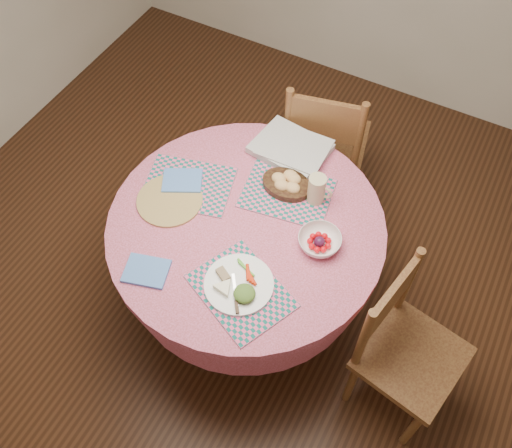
# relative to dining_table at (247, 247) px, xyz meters

# --- Properties ---
(ground) EXTENTS (4.00, 4.00, 0.00)m
(ground) POSITION_rel_dining_table_xyz_m (0.00, 0.00, -0.56)
(ground) COLOR #331C0F
(ground) RESTS_ON ground
(room_envelope) EXTENTS (4.01, 4.01, 2.71)m
(room_envelope) POSITION_rel_dining_table_xyz_m (0.00, 0.00, 1.16)
(room_envelope) COLOR silver
(room_envelope) RESTS_ON ground
(dining_table) EXTENTS (1.24, 1.24, 0.75)m
(dining_table) POSITION_rel_dining_table_xyz_m (0.00, 0.00, 0.00)
(dining_table) COLOR #D4628E
(dining_table) RESTS_ON ground
(chair_right) EXTENTS (0.48, 0.49, 0.92)m
(chair_right) POSITION_rel_dining_table_xyz_m (0.82, -0.08, -0.08)
(chair_right) COLOR brown
(chair_right) RESTS_ON ground
(chair_back) EXTENTS (0.53, 0.51, 0.96)m
(chair_back) POSITION_rel_dining_table_xyz_m (0.03, 0.83, -0.05)
(chair_back) COLOR brown
(chair_back) RESTS_ON ground
(placemat_front) EXTENTS (0.49, 0.44, 0.01)m
(placemat_front) POSITION_rel_dining_table_xyz_m (0.15, -0.31, 0.20)
(placemat_front) COLOR #11625A
(placemat_front) RESTS_ON dining_table
(placemat_left) EXTENTS (0.46, 0.39, 0.01)m
(placemat_left) POSITION_rel_dining_table_xyz_m (-0.34, 0.06, 0.20)
(placemat_left) COLOR #11625A
(placemat_left) RESTS_ON dining_table
(placemat_back) EXTENTS (0.44, 0.36, 0.01)m
(placemat_back) POSITION_rel_dining_table_xyz_m (0.08, 0.24, 0.20)
(placemat_back) COLOR #11625A
(placemat_back) RESTS_ON dining_table
(wicker_trivet) EXTENTS (0.30, 0.30, 0.01)m
(wicker_trivet) POSITION_rel_dining_table_xyz_m (-0.37, -0.06, 0.20)
(wicker_trivet) COLOR #A08845
(wicker_trivet) RESTS_ON dining_table
(napkin_near) EXTENTS (0.21, 0.18, 0.01)m
(napkin_near) POSITION_rel_dining_table_xyz_m (-0.25, -0.41, 0.20)
(napkin_near) COLOR #4F7FCB
(napkin_near) RESTS_ON dining_table
(napkin_far) EXTENTS (0.22, 0.21, 0.01)m
(napkin_far) POSITION_rel_dining_table_xyz_m (-0.37, 0.06, 0.21)
(napkin_far) COLOR #4F7FCB
(napkin_far) RESTS_ON placemat_left
(dinner_plate) EXTENTS (0.29, 0.29, 0.05)m
(dinner_plate) POSITION_rel_dining_table_xyz_m (0.13, -0.29, 0.22)
(dinner_plate) COLOR white
(dinner_plate) RESTS_ON placemat_front
(bread_bowl) EXTENTS (0.23, 0.23, 0.08)m
(bread_bowl) POSITION_rel_dining_table_xyz_m (0.07, 0.27, 0.23)
(bread_bowl) COLOR black
(bread_bowl) RESTS_ON placemat_back
(latte_mug) EXTENTS (0.12, 0.08, 0.14)m
(latte_mug) POSITION_rel_dining_table_xyz_m (0.22, 0.26, 0.27)
(latte_mug) COLOR #CBBA8B
(latte_mug) RESTS_ON placemat_back
(fruit_bowl) EXTENTS (0.20, 0.20, 0.06)m
(fruit_bowl) POSITION_rel_dining_table_xyz_m (0.33, 0.05, 0.22)
(fruit_bowl) COLOR white
(fruit_bowl) RESTS_ON dining_table
(newspaper_stack) EXTENTS (0.37, 0.31, 0.04)m
(newspaper_stack) POSITION_rel_dining_table_xyz_m (-0.01, 0.47, 0.22)
(newspaper_stack) COLOR silver
(newspaper_stack) RESTS_ON dining_table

